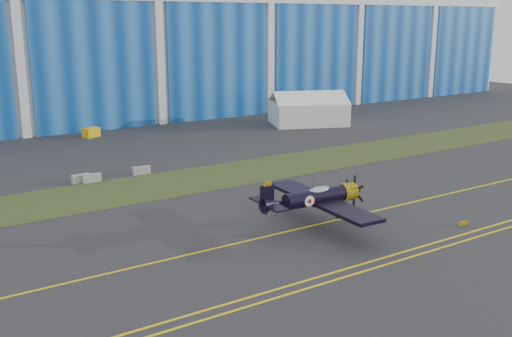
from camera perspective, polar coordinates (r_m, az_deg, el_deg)
ground at (r=50.16m, az=-8.31°, el=-6.15°), size 260.00×260.00×0.00m
grass_median at (r=62.55m, az=-13.78°, el=-2.30°), size 260.00×10.00×0.02m
taxiway_centreline at (r=45.95m, az=-5.63°, el=-7.97°), size 200.00×0.20×0.02m
edge_line_near at (r=38.49m, az=1.14°, el=-12.45°), size 80.00×0.20×0.02m
edge_line_far at (r=39.24m, az=0.29°, el=-11.91°), size 80.00×0.20×0.02m
guard_board_right at (r=54.47m, az=19.11°, el=-4.96°), size 1.20×0.15×0.35m
warbird at (r=50.15m, az=5.66°, el=-2.75°), size 11.78×13.92×3.94m
tent at (r=101.10m, az=5.01°, el=5.82°), size 14.62×12.85×5.65m
tug at (r=93.19m, az=-15.43°, el=3.34°), size 2.79×2.34×1.39m
barrier_a at (r=67.40m, az=-16.33°, el=-0.91°), size 2.06×0.84×0.90m
barrier_b at (r=67.18m, az=-15.38°, el=-0.90°), size 2.01×0.64×0.90m
barrier_c at (r=69.37m, az=-10.86°, el=-0.17°), size 2.05×0.78×0.90m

